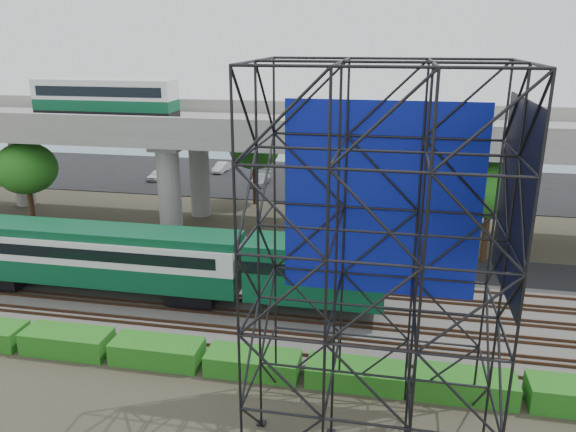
# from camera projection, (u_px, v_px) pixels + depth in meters

# --- Properties ---
(ground) EXTENTS (140.00, 140.00, 0.00)m
(ground) POSITION_uv_depth(u_px,v_px,m) (255.00, 328.00, 31.88)
(ground) COLOR #474233
(ground) RESTS_ON ground
(ballast_bed) EXTENTS (90.00, 12.00, 0.20)m
(ballast_bed) POSITION_uv_depth(u_px,v_px,m) (263.00, 310.00, 33.71)
(ballast_bed) COLOR slate
(ballast_bed) RESTS_ON ground
(service_road) EXTENTS (90.00, 5.00, 0.08)m
(service_road) POSITION_uv_depth(u_px,v_px,m) (289.00, 258.00, 41.67)
(service_road) COLOR black
(service_road) RESTS_ON ground
(parking_lot) EXTENTS (90.00, 18.00, 0.08)m
(parking_lot) POSITION_uv_depth(u_px,v_px,m) (328.00, 181.00, 63.63)
(parking_lot) COLOR black
(parking_lot) RESTS_ON ground
(harbor_water) EXTENTS (140.00, 40.00, 0.03)m
(harbor_water) POSITION_uv_depth(u_px,v_px,m) (346.00, 146.00, 84.19)
(harbor_water) COLOR #42626E
(harbor_water) RESTS_ON ground
(rail_tracks) EXTENTS (90.00, 9.52, 0.16)m
(rail_tracks) POSITION_uv_depth(u_px,v_px,m) (263.00, 307.00, 33.66)
(rail_tracks) COLOR #472D1E
(rail_tracks) RESTS_ON ballast_bed
(commuter_train) EXTENTS (29.30, 3.06, 4.30)m
(commuter_train) POSITION_uv_depth(u_px,v_px,m) (124.00, 257.00, 34.43)
(commuter_train) COLOR black
(commuter_train) RESTS_ON rail_tracks
(overpass) EXTENTS (80.00, 12.00, 12.40)m
(overpass) POSITION_uv_depth(u_px,v_px,m) (287.00, 136.00, 44.52)
(overpass) COLOR #9E9B93
(overpass) RESTS_ON ground
(scaffold_tower) EXTENTS (9.36, 6.36, 15.00)m
(scaffold_tower) POSITION_uv_depth(u_px,v_px,m) (376.00, 271.00, 20.89)
(scaffold_tower) COLOR black
(scaffold_tower) RESTS_ON ground
(hedge_strip) EXTENTS (34.60, 1.80, 1.20)m
(hedge_strip) POSITION_uv_depth(u_px,v_px,m) (253.00, 362.00, 27.51)
(hedge_strip) COLOR #166317
(hedge_strip) RESTS_ON ground
(trees) EXTENTS (40.94, 16.94, 7.69)m
(trees) POSITION_uv_depth(u_px,v_px,m) (247.00, 166.00, 46.11)
(trees) COLOR #382314
(trees) RESTS_ON ground
(suv) EXTENTS (4.93, 2.90, 1.29)m
(suv) POSITION_uv_depth(u_px,v_px,m) (229.00, 249.00, 41.62)
(suv) COLOR black
(suv) RESTS_ON service_road
(parked_cars) EXTENTS (40.23, 9.47, 1.25)m
(parked_cars) POSITION_uv_depth(u_px,v_px,m) (351.00, 178.00, 62.70)
(parked_cars) COLOR silver
(parked_cars) RESTS_ON parking_lot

